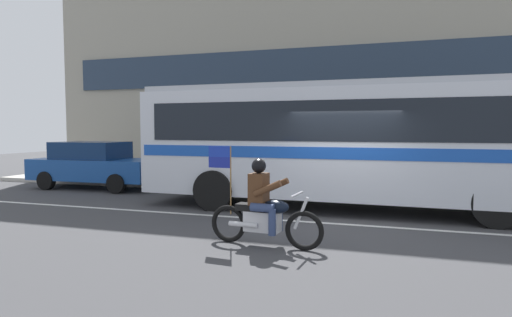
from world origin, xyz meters
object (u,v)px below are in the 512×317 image
object	(u,v)px
motorcycle_with_rider	(264,209)
fire_hydrant	(466,183)
parked_sedan_curbside	(95,164)
transit_bus	(355,137)

from	to	relation	value
motorcycle_with_rider	fire_hydrant	distance (m)	7.77
motorcycle_with_rider	parked_sedan_curbside	xyz separation A→B (m)	(-7.82, 5.39, 0.18)
parked_sedan_curbside	fire_hydrant	xyz separation A→B (m)	(12.06, 1.12, -0.33)
motorcycle_with_rider	parked_sedan_curbside	bearing A→B (deg)	145.44
transit_bus	motorcycle_with_rider	xyz separation A→B (m)	(-1.24, -4.00, -1.22)
fire_hydrant	transit_bus	bearing A→B (deg)	-140.17
transit_bus	motorcycle_with_rider	size ratio (longest dim) A/B	5.06
motorcycle_with_rider	fire_hydrant	world-z (taller)	motorcycle_with_rider
transit_bus	fire_hydrant	world-z (taller)	transit_bus
motorcycle_with_rider	fire_hydrant	bearing A→B (deg)	56.87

